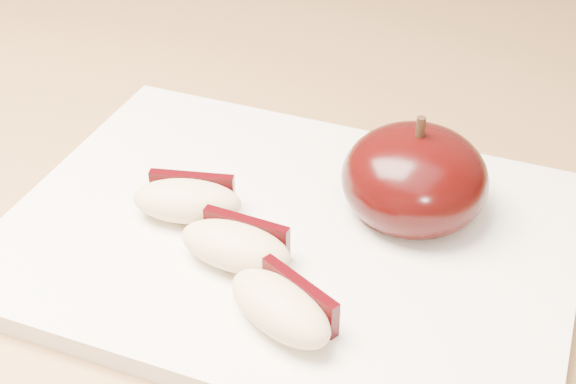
% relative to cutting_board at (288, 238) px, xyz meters
% --- Properties ---
extents(back_cabinet, '(2.40, 0.62, 0.94)m').
position_rel_cutting_board_xyz_m(back_cabinet, '(0.02, 0.81, -0.44)').
color(back_cabinet, silver).
rests_on(back_cabinet, ground).
extents(cutting_board, '(0.32, 0.25, 0.01)m').
position_rel_cutting_board_xyz_m(cutting_board, '(0.00, 0.00, 0.00)').
color(cutting_board, white).
rests_on(cutting_board, island_counter).
extents(apple_half, '(0.09, 0.09, 0.07)m').
position_rel_cutting_board_xyz_m(apple_half, '(0.05, 0.05, 0.03)').
color(apple_half, black).
rests_on(apple_half, cutting_board).
extents(apple_wedge_a, '(0.07, 0.05, 0.02)m').
position_rel_cutting_board_xyz_m(apple_wedge_a, '(-0.05, -0.02, 0.02)').
color(apple_wedge_a, beige).
rests_on(apple_wedge_a, cutting_board).
extents(apple_wedge_b, '(0.06, 0.03, 0.02)m').
position_rel_cutting_board_xyz_m(apple_wedge_b, '(-0.01, -0.03, 0.02)').
color(apple_wedge_b, beige).
rests_on(apple_wedge_b, cutting_board).
extents(apple_wedge_c, '(0.07, 0.05, 0.02)m').
position_rel_cutting_board_xyz_m(apple_wedge_c, '(0.03, -0.06, 0.02)').
color(apple_wedge_c, beige).
rests_on(apple_wedge_c, cutting_board).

